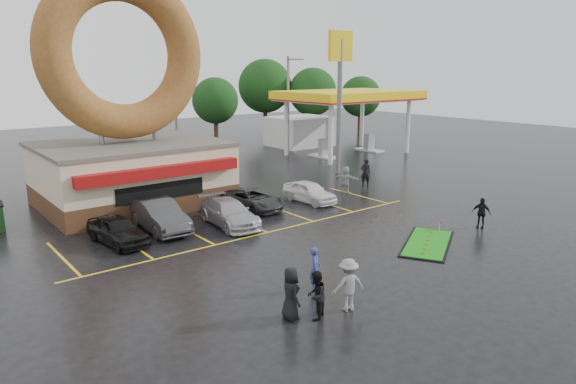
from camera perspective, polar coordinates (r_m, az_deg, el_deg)
ground at (r=23.01m, az=2.77°, el=-6.57°), size 120.00×120.00×0.00m
donut_shop at (r=31.49m, az=-17.29°, el=6.68°), size 10.20×8.70×13.50m
gas_station at (r=50.72m, az=4.36°, el=8.79°), size 12.30×13.65×5.90m
shell_sign at (r=39.24m, az=5.79°, el=12.74°), size 2.20×0.36×10.60m
streetlight_mid at (r=41.51m, az=-12.29°, el=8.96°), size 0.40×2.21×9.00m
streetlight_right at (r=48.79m, az=0.08°, el=9.92°), size 0.40×2.21×9.00m
tree_far_a at (r=61.36m, az=2.76°, el=11.04°), size 5.60×5.60×8.00m
tree_far_b at (r=64.09m, az=8.07°, el=10.45°), size 4.90×4.90×7.00m
tree_far_c at (r=61.98m, az=-2.57°, el=11.67°), size 6.30×6.30×9.00m
tree_far_d at (r=56.00m, az=-8.09°, el=10.01°), size 4.90×4.90×7.00m
car_black at (r=25.00m, az=-18.43°, el=-4.05°), size 2.02×3.99×1.30m
car_dgrey at (r=26.43m, az=-14.11°, el=-2.55°), size 1.78×4.69×1.53m
car_silver at (r=26.68m, az=-6.56°, el=-2.32°), size 2.24×4.66×1.31m
car_grey at (r=29.55m, az=-4.04°, el=-0.81°), size 2.43×4.44×1.18m
car_white at (r=31.07m, az=2.40°, el=0.03°), size 1.65×3.81×1.28m
person_blue at (r=18.93m, az=3.04°, el=-8.49°), size 0.70×0.70×1.64m
person_blackjkt at (r=16.87m, az=3.13°, el=-11.40°), size 1.00×0.95×1.62m
person_hoodie at (r=17.48m, az=6.72°, el=-10.19°), size 1.31×0.96×1.82m
person_bystander at (r=16.81m, az=0.30°, el=-11.21°), size 0.72×0.95×1.76m
person_cameraman at (r=27.80m, az=20.67°, el=-2.18°), size 0.65×0.99×1.57m
person_walker_near at (r=33.53m, az=6.43°, el=1.38°), size 1.14×1.70×1.75m
person_walker_far at (r=35.60m, az=8.61°, el=2.15°), size 0.83×0.76×1.91m
putting_green at (r=24.74m, az=15.25°, el=-5.51°), size 4.89×3.91×0.56m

